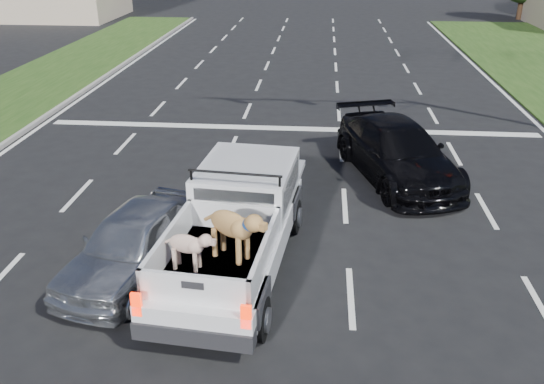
{
  "coord_description": "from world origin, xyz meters",
  "views": [
    {
      "loc": [
        1.04,
        -9.21,
        6.39
      ],
      "look_at": [
        0.07,
        2.0,
        1.22
      ],
      "focal_mm": 38.0,
      "sensor_mm": 36.0,
      "label": 1
    }
  ],
  "objects": [
    {
      "name": "ground",
      "position": [
        0.0,
        0.0,
        0.0
      ],
      "size": [
        160.0,
        160.0,
        0.0
      ],
      "primitive_type": "plane",
      "color": "black",
      "rests_on": "ground"
    },
    {
      "name": "pickup_truck",
      "position": [
        -0.56,
        0.96,
        0.97
      ],
      "size": [
        2.54,
        5.74,
        2.09
      ],
      "rotation": [
        0.0,
        0.0,
        -0.1
      ],
      "color": "black",
      "rests_on": "ground"
    },
    {
      "name": "road_markings",
      "position": [
        0.0,
        6.56,
        0.01
      ],
      "size": [
        17.75,
        60.0,
        0.01
      ],
      "color": "silver",
      "rests_on": "ground"
    },
    {
      "name": "silver_sedan",
      "position": [
        -2.55,
        0.5,
        0.7
      ],
      "size": [
        2.58,
        4.38,
        1.4
      ],
      "primitive_type": "imported",
      "rotation": [
        0.0,
        0.0,
        -0.24
      ],
      "color": "silver",
      "rests_on": "ground"
    },
    {
      "name": "black_coupe",
      "position": [
        3.2,
        5.94,
        0.77
      ],
      "size": [
        3.69,
        5.73,
        1.54
      ],
      "primitive_type": "imported",
      "rotation": [
        0.0,
        0.0,
        0.31
      ],
      "color": "black",
      "rests_on": "ground"
    }
  ]
}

